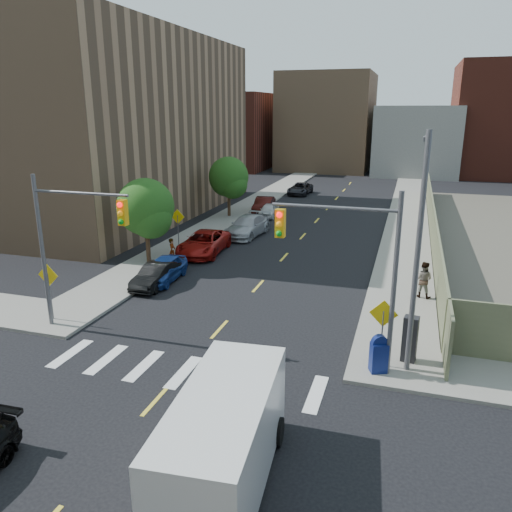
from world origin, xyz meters
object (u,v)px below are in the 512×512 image
Objects in this scene: parked_car_maroon at (264,205)px; pedestrian_east at (423,280)px; parked_car_grey at (300,189)px; pedestrian_west at (172,251)px; parked_car_blue at (164,269)px; parked_car_white at (269,210)px; parked_car_black at (156,275)px; mailbox at (379,354)px; parked_car_silver at (247,226)px; parked_car_red at (204,243)px; cargo_van at (226,433)px; payphone at (410,339)px.

pedestrian_east is at bearing -59.32° from parked_car_maroon.
pedestrian_west is at bearing -91.51° from parked_car_grey.
pedestrian_east is at bearing -107.54° from pedestrian_west.
pedestrian_west is at bearing 103.18° from parked_car_blue.
parked_car_black is at bearing -95.14° from parked_car_white.
parked_car_grey is at bearing 84.22° from mailbox.
pedestrian_west reaches higher than parked_car_silver.
parked_car_red is (0.00, 5.92, 0.06)m from parked_car_blue.
parked_car_red is 13.07m from parked_car_white.
parked_car_maroon is 0.75× the size of cargo_van.
pedestrian_west is (-0.80, -17.82, 0.23)m from parked_car_maroon.
parked_car_silver is 1.50× the size of parked_car_white.
parked_car_red is 3.27m from pedestrian_west.
mailbox is 0.89× the size of pedestrian_west.
parked_car_black is 0.86× the size of parked_car_maroon.
parked_car_black is 14.15m from mailbox.
pedestrian_east is at bearing 56.89° from mailbox.
cargo_van is at bearing -111.12° from payphone.
pedestrian_west is (-0.80, 2.75, 0.27)m from parked_car_blue.
parked_car_grey is 29.41m from pedestrian_west.
mailbox is (12.66, -7.26, 0.16)m from parked_car_blue.
mailbox is (3.52, 6.83, -0.55)m from cargo_van.
payphone is 7.40m from pedestrian_east.
parked_car_maroon reaches higher than parked_car_white.
mailbox is 1.64m from payphone.
mailbox is at bearing -138.82° from pedestrian_west.
parked_car_maroon is 0.94× the size of parked_car_grey.
pedestrian_west is at bearing 115.73° from cargo_van.
pedestrian_west is (-14.54, 8.79, -0.09)m from payphone.
parked_car_red is at bearing -2.52° from pedestrian_east.
parked_car_grey is 3.24× the size of mailbox.
parked_car_grey is (1.01, 32.11, -0.04)m from parked_car_blue.
cargo_van reaches higher than parked_car_blue.
parked_car_white is 0.80× the size of parked_car_maroon.
cargo_van is at bearing -69.13° from parked_car_red.
pedestrian_east is (13.35, -17.62, 0.50)m from parked_car_white.
parked_car_maroon reaches higher than parked_car_grey.
pedestrian_east reaches higher than mailbox.
parked_car_silver is at bearing -22.98° from pedestrian_east.
parked_car_black is 14.49m from pedestrian_east.
mailbox is (11.36, -18.84, 0.08)m from parked_car_silver.
cargo_van is at bearing -139.56° from mailbox.
cargo_van is (8.19, -33.04, 0.80)m from parked_car_white.
parked_car_white is 0.75× the size of parked_car_grey.
pedestrian_west is at bearing -98.57° from parked_car_white.
parked_car_black is 19.92m from parked_car_white.
parked_car_black is at bearing 120.00° from cargo_van.
cargo_van is 19.56m from pedestrian_west.
parked_car_blue is at bearing 164.89° from payphone.
payphone is (4.60, 8.04, -0.34)m from cargo_van.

